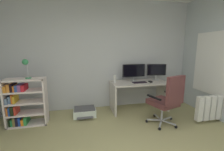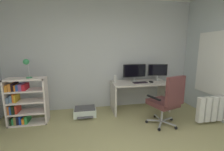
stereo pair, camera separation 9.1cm
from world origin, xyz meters
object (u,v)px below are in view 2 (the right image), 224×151
object	(u,v)px
office_chair	(167,100)
desk_lamp	(27,64)
monitor_secondary	(158,71)
radiator	(219,108)
desktop_speaker	(115,79)
computer_mouse	(151,82)
bookshelf	(24,102)
printer	(85,112)
desk	(140,90)
monitor_main	(134,71)
keyboard	(140,83)

from	to	relation	value
office_chair	desk_lamp	size ratio (longest dim) A/B	2.75
monitor_secondary	desk_lamp	world-z (taller)	desk_lamp
desk_lamp	radiator	size ratio (longest dim) A/B	0.37
monitor_secondary	desktop_speaker	bearing A→B (deg)	-177.61
desktop_speaker	office_chair	xyz separation A→B (m)	(0.83, -0.97, -0.25)
computer_mouse	bookshelf	bearing A→B (deg)	-179.12
computer_mouse	radiator	distance (m)	1.49
desktop_speaker	printer	distance (m)	1.05
desk	monitor_secondary	size ratio (longest dim) A/B	2.81
computer_mouse	bookshelf	xyz separation A→B (m)	(-2.84, -0.11, -0.27)
radiator	bookshelf	bearing A→B (deg)	169.44
desktop_speaker	office_chair	world-z (taller)	office_chair
desktop_speaker	office_chair	bearing A→B (deg)	-49.53
printer	desktop_speaker	bearing A→B (deg)	12.18
computer_mouse	bookshelf	distance (m)	2.85
monitor_main	monitor_secondary	xyz separation A→B (m)	(0.63, 0.00, -0.00)
keyboard	radiator	xyz separation A→B (m)	(1.42, -0.87, -0.42)
desk_lamp	printer	world-z (taller)	desk_lamp
printer	keyboard	bearing A→B (deg)	-0.43
monitor_main	desktop_speaker	distance (m)	0.54
desktop_speaker	printer	size ratio (longest dim) A/B	0.34
desktop_speaker	desk_lamp	world-z (taller)	desk_lamp
desk_lamp	radiator	world-z (taller)	desk_lamp
desk	monitor_main	bearing A→B (deg)	131.35
radiator	printer	bearing A→B (deg)	162.33
desk	desktop_speaker	bearing A→B (deg)	173.32
desk	printer	bearing A→B (deg)	-176.19
bookshelf	printer	xyz separation A→B (m)	(1.22, 0.14, -0.37)
desktop_speaker	desk_lamp	size ratio (longest dim) A/B	0.44
office_chair	desk_lamp	bearing A→B (deg)	165.91
monitor_secondary	printer	size ratio (longest dim) A/B	0.98
printer	radiator	size ratio (longest dim) A/B	0.50
radiator	office_chair	bearing A→B (deg)	176.65
office_chair	bookshelf	distance (m)	2.89
computer_mouse	printer	size ratio (longest dim) A/B	0.20
radiator	monitor_secondary	bearing A→B (deg)	128.38
monitor_main	monitor_secondary	bearing A→B (deg)	0.01
keyboard	desktop_speaker	world-z (taller)	desktop_speaker
monitor_main	computer_mouse	xyz separation A→B (m)	(0.35, -0.23, -0.24)
radiator	keyboard	bearing A→B (deg)	148.62
bookshelf	radiator	xyz separation A→B (m)	(3.98, -0.74, -0.15)
office_chair	monitor_secondary	bearing A→B (deg)	73.10
office_chair	desk_lamp	world-z (taller)	desk_lamp
office_chair	printer	bearing A→B (deg)	152.93
printer	bookshelf	bearing A→B (deg)	-173.67
monitor_main	desk	bearing A→B (deg)	-48.65
desk	keyboard	world-z (taller)	keyboard
desktop_speaker	radiator	xyz separation A→B (m)	(2.00, -1.04, -0.49)
keyboard	printer	distance (m)	1.48
office_chair	keyboard	bearing A→B (deg)	107.45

